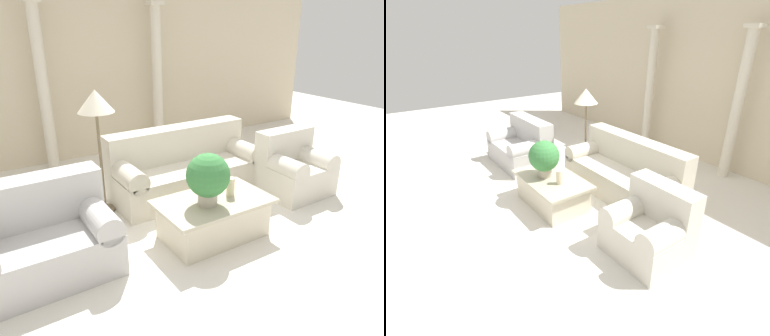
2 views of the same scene
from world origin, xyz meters
TOP-DOWN VIEW (x-y plane):
  - ground_plane at (0.00, 0.00)m, footprint 16.00×16.00m
  - wall_back at (0.00, 3.12)m, footprint 10.00×0.06m
  - sofa_long at (0.46, 0.83)m, footprint 2.12×0.86m
  - loveseat at (-1.66, -0.01)m, footprint 1.33×0.86m
  - coffee_table at (0.10, -0.36)m, footprint 1.26×0.76m
  - potted_plant at (-0.01, -0.41)m, footprint 0.47×0.47m
  - pillar_candle at (0.33, -0.37)m, footprint 0.09×0.09m
  - floor_lamp at (-0.71, 0.89)m, footprint 0.44×0.44m
  - column_left at (-0.89, 2.79)m, footprint 0.25×0.25m
  - column_right at (1.10, 2.79)m, footprint 0.25×0.25m
  - armchair at (1.76, 0.01)m, footprint 0.89×0.78m

SIDE VIEW (x-z plane):
  - ground_plane at x=0.00m, z-range 0.00..0.00m
  - coffee_table at x=0.10m, z-range 0.01..0.46m
  - sofa_long at x=0.46m, z-range -0.10..0.82m
  - armchair at x=1.76m, z-range -0.07..0.81m
  - loveseat at x=-1.66m, z-range -0.09..0.83m
  - pillar_candle at x=0.33m, z-range 0.45..0.67m
  - potted_plant at x=-0.01m, z-range 0.49..1.06m
  - column_left at x=-0.89m, z-range 0.03..2.64m
  - column_right at x=1.10m, z-range 0.03..2.64m
  - floor_lamp at x=-0.71m, z-range 0.57..2.13m
  - wall_back at x=0.00m, z-range 0.00..3.20m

